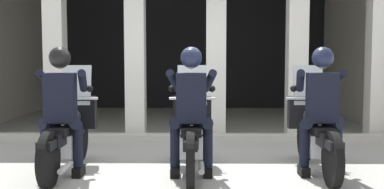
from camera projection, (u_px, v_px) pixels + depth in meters
ground_plane at (194, 131)px, 9.33m from camera, size 80.00×80.00×0.00m
station_building at (181, 29)px, 11.20m from camera, size 8.41×5.38×3.39m
kerb_strip at (174, 137)px, 8.25m from camera, size 7.91×0.24×0.12m
motorcycle_left at (68, 132)px, 6.09m from camera, size 0.62×2.04×1.35m
police_officer_left at (61, 100)px, 5.77m from camera, size 0.63×0.61×1.58m
motorcycle_center at (192, 132)px, 6.08m from camera, size 0.62×2.04×1.35m
police_officer_center at (191, 100)px, 5.76m from camera, size 0.63×0.61×1.58m
motorcycle_right at (315, 132)px, 6.10m from camera, size 0.62×2.04×1.35m
police_officer_right at (321, 100)px, 5.78m from camera, size 0.63×0.61×1.58m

